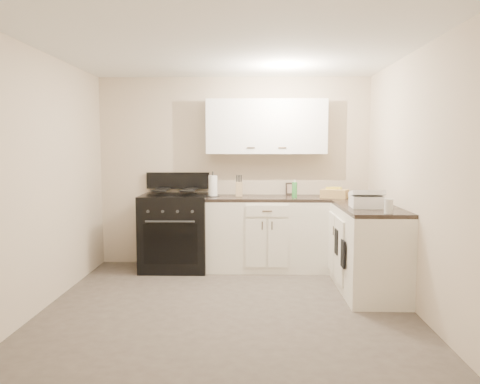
{
  "coord_description": "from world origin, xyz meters",
  "views": [
    {
      "loc": [
        0.22,
        -4.48,
        1.57
      ],
      "look_at": [
        0.1,
        0.85,
        1.06
      ],
      "focal_mm": 35.0,
      "sensor_mm": 36.0,
      "label": 1
    }
  ],
  "objects_px": {
    "paper_towel": "(213,186)",
    "wicker_basket": "(335,194)",
    "stove": "(175,234)",
    "knife_block": "(239,189)",
    "countertop_grill": "(367,202)"
  },
  "relations": [
    {
      "from": "countertop_grill",
      "to": "paper_towel",
      "type": "bearing_deg",
      "value": 150.69
    },
    {
      "from": "knife_block",
      "to": "countertop_grill",
      "type": "height_order",
      "value": "knife_block"
    },
    {
      "from": "knife_block",
      "to": "wicker_basket",
      "type": "height_order",
      "value": "knife_block"
    },
    {
      "from": "stove",
      "to": "countertop_grill",
      "type": "relative_size",
      "value": 3.07
    },
    {
      "from": "knife_block",
      "to": "paper_towel",
      "type": "relative_size",
      "value": 0.69
    },
    {
      "from": "paper_towel",
      "to": "wicker_basket",
      "type": "distance_m",
      "value": 1.55
    },
    {
      "from": "stove",
      "to": "paper_towel",
      "type": "relative_size",
      "value": 3.75
    },
    {
      "from": "paper_towel",
      "to": "stove",
      "type": "bearing_deg",
      "value": -174.04
    },
    {
      "from": "knife_block",
      "to": "countertop_grill",
      "type": "relative_size",
      "value": 0.57
    },
    {
      "from": "paper_towel",
      "to": "wicker_basket",
      "type": "relative_size",
      "value": 0.85
    },
    {
      "from": "stove",
      "to": "wicker_basket",
      "type": "height_order",
      "value": "wicker_basket"
    },
    {
      "from": "stove",
      "to": "paper_towel",
      "type": "xyz_separation_m",
      "value": [
        0.49,
        0.05,
        0.62
      ]
    },
    {
      "from": "stove",
      "to": "countertop_grill",
      "type": "height_order",
      "value": "countertop_grill"
    },
    {
      "from": "knife_block",
      "to": "countertop_grill",
      "type": "distance_m",
      "value": 1.76
    },
    {
      "from": "wicker_basket",
      "to": "stove",
      "type": "bearing_deg",
      "value": 177.86
    }
  ]
}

